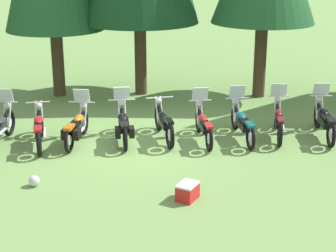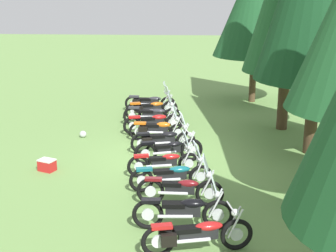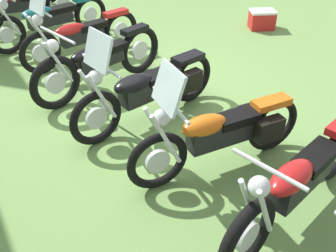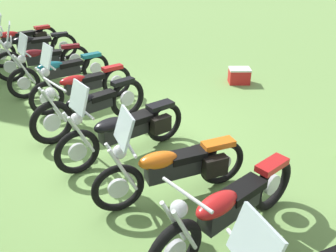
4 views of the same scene
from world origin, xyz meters
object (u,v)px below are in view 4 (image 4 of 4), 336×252
(motorcycle_4, at_px, (175,166))
(motorcycle_10, at_px, (32,46))
(motorcycle_3, at_px, (229,208))
(picnic_cooler, at_px, (239,76))
(motorcycle_5, at_px, (125,129))
(motorcycle_6, at_px, (91,106))
(motorcycle_7, at_px, (81,85))
(motorcycle_11, at_px, (19,39))
(motorcycle_9, at_px, (41,59))
(motorcycle_8, at_px, (59,70))

(motorcycle_4, distance_m, motorcycle_10, 6.75)
(motorcycle_3, relative_size, motorcycle_4, 1.06)
(motorcycle_4, relative_size, picnic_cooler, 3.65)
(motorcycle_5, distance_m, motorcycle_6, 1.10)
(motorcycle_10, bearing_deg, motorcycle_5, 96.33)
(motorcycle_6, bearing_deg, motorcycle_7, -110.39)
(picnic_cooler, bearing_deg, motorcycle_6, 103.59)
(picnic_cooler, bearing_deg, motorcycle_7, 87.00)
(motorcycle_11, bearing_deg, motorcycle_5, 86.65)
(motorcycle_3, height_order, motorcycle_11, motorcycle_11)
(motorcycle_7, height_order, motorcycle_11, motorcycle_7)
(motorcycle_5, relative_size, motorcycle_7, 1.01)
(motorcycle_4, distance_m, motorcycle_5, 1.25)
(motorcycle_7, height_order, motorcycle_9, motorcycle_9)
(motorcycle_10, height_order, picnic_cooler, motorcycle_10)
(motorcycle_3, distance_m, motorcycle_11, 8.82)
(motorcycle_10, distance_m, motorcycle_11, 1.10)
(motorcycle_8, xyz_separation_m, motorcycle_11, (3.31, 0.66, -0.01))
(motorcycle_7, xyz_separation_m, motorcycle_8, (1.04, 0.28, 0.01))
(motorcycle_3, height_order, motorcycle_9, motorcycle_9)
(motorcycle_3, height_order, motorcycle_10, motorcycle_10)
(motorcycle_8, distance_m, picnic_cooler, 4.11)
(motorcycle_4, bearing_deg, motorcycle_8, -78.62)
(motorcycle_3, height_order, motorcycle_5, motorcycle_5)
(motorcycle_9, bearing_deg, motorcycle_7, 106.62)
(motorcycle_8, bearing_deg, motorcycle_4, 87.20)
(motorcycle_6, relative_size, motorcycle_10, 0.93)
(motorcycle_5, distance_m, motorcycle_10, 5.50)
(motorcycle_8, relative_size, motorcycle_11, 0.97)
(motorcycle_3, height_order, motorcycle_6, motorcycle_6)
(motorcycle_9, height_order, picnic_cooler, motorcycle_9)
(motorcycle_7, distance_m, motorcycle_9, 2.11)
(motorcycle_4, relative_size, motorcycle_8, 0.93)
(motorcycle_3, xyz_separation_m, motorcycle_8, (5.35, 1.01, 0.01))
(motorcycle_11, xyz_separation_m, picnic_cooler, (-4.54, -4.57, -0.27))
(motorcycle_5, xyz_separation_m, motorcycle_7, (2.14, 0.24, -0.02))
(motorcycle_7, bearing_deg, picnic_cooler, 164.23)
(motorcycle_6, bearing_deg, motorcycle_3, 85.72)
(motorcycle_3, distance_m, motorcycle_4, 0.98)
(motorcycle_10, bearing_deg, motorcycle_4, 96.97)
(motorcycle_3, bearing_deg, motorcycle_8, -96.74)
(motorcycle_9, relative_size, motorcycle_10, 0.95)
(picnic_cooler, bearing_deg, motorcycle_10, 51.03)
(motorcycle_5, height_order, motorcycle_6, motorcycle_5)
(motorcycle_8, xyz_separation_m, picnic_cooler, (-1.23, -3.91, -0.28))
(motorcycle_6, height_order, motorcycle_8, motorcycle_8)
(motorcycle_3, relative_size, motorcycle_5, 1.03)
(picnic_cooler, bearing_deg, motorcycle_11, 45.18)
(motorcycle_3, height_order, picnic_cooler, motorcycle_3)
(motorcycle_3, relative_size, motorcycle_8, 0.98)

